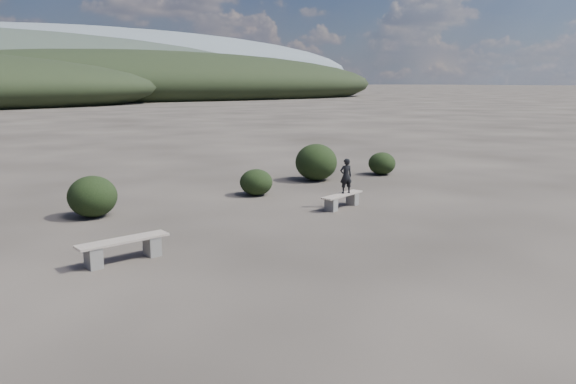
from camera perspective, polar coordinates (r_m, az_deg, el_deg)
ground at (r=10.40m, az=8.96°, el=-9.32°), size 1200.00×1200.00×0.00m
bench_left at (r=11.96m, az=-16.36°, el=-5.47°), size 1.92×0.61×0.47m
bench_right at (r=16.40m, az=5.52°, el=-0.76°), size 1.67×0.79×0.41m
seated_person at (r=16.41m, az=5.91°, el=1.64°), size 0.42×0.33×1.02m
shrub_b at (r=16.08m, az=-19.25°, el=-0.43°), size 1.31×1.31×1.13m
shrub_c at (r=18.16m, az=-3.25°, el=1.00°), size 1.06×1.06×0.85m
shrub_d at (r=20.90m, az=2.88°, el=3.05°), size 1.56×1.56×1.36m
shrub_e at (r=22.50m, az=9.52°, el=2.88°), size 1.07×1.07×0.89m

